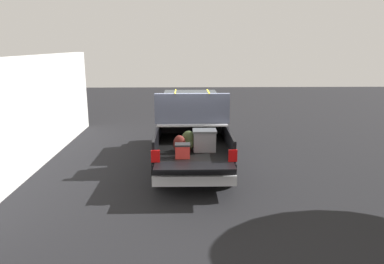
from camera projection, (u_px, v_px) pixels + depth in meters
ground_plane at (192, 162)px, 10.93m from camera, size 40.00×40.00×0.00m
pickup_truck at (191, 128)px, 11.07m from camera, size 6.05×2.06×2.23m
building_facade at (33, 112)px, 10.38m from camera, size 10.39×0.36×3.19m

